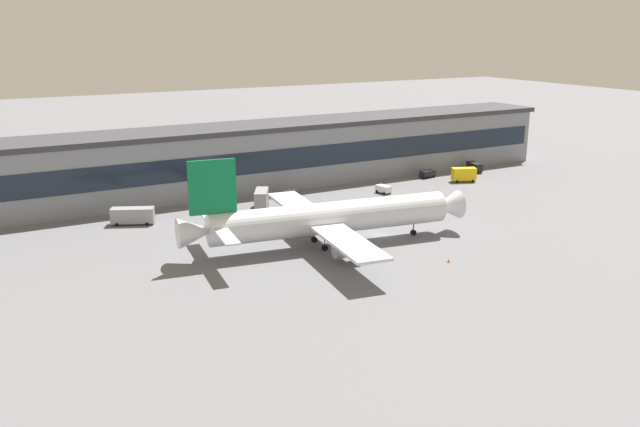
# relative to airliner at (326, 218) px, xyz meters

# --- Properties ---
(ground_plane) EXTENTS (600.00, 600.00, 0.00)m
(ground_plane) POSITION_rel_airliner_xyz_m (12.17, 0.43, -5.17)
(ground_plane) COLOR slate
(terminal_building) EXTENTS (160.46, 16.57, 15.50)m
(terminal_building) POSITION_rel_airliner_xyz_m (12.17, 48.58, 2.60)
(terminal_building) COLOR gray
(terminal_building) RESTS_ON ground_plane
(airliner) EXTENTS (54.18, 46.18, 17.25)m
(airliner) POSITION_rel_airliner_xyz_m (0.00, 0.00, 0.00)
(airliner) COLOR silver
(airliner) RESTS_ON ground_plane
(baggage_tug) EXTENTS (2.66, 3.91, 1.85)m
(baggage_tug) POSITION_rel_airliner_xyz_m (31.62, 27.88, -4.09)
(baggage_tug) COLOR white
(baggage_tug) RESTS_ON ground_plane
(stair_truck) EXTENTS (6.46, 4.37, 3.55)m
(stair_truck) POSITION_rel_airliner_xyz_m (56.32, 28.26, -3.20)
(stair_truck) COLOR yellow
(stair_truck) RESTS_ON ground_plane
(pushback_tractor) EXTENTS (4.99, 5.39, 1.75)m
(pushback_tractor) POSITION_rel_airliner_xyz_m (9.66, 34.18, -4.13)
(pushback_tractor) COLOR black
(pushback_tractor) RESTS_ON ground_plane
(follow_me_car) EXTENTS (4.64, 2.58, 1.85)m
(follow_me_car) POSITION_rel_airliner_xyz_m (51.28, 36.45, -4.08)
(follow_me_car) COLOR black
(follow_me_car) RESTS_ON ground_plane
(fuel_truck) EXTENTS (8.80, 6.06, 3.35)m
(fuel_truck) POSITION_rel_airliner_xyz_m (-26.77, 30.89, -3.29)
(fuel_truck) COLOR gray
(fuel_truck) RESTS_ON ground_plane
(crew_van) EXTENTS (3.18, 5.53, 2.55)m
(crew_van) POSITION_rel_airliner_xyz_m (66.88, 35.91, -3.72)
(crew_van) COLOR black
(crew_van) RESTS_ON ground_plane
(catering_truck) EXTENTS (5.78, 7.56, 4.15)m
(catering_truck) POSITION_rel_airliner_xyz_m (0.40, 28.96, -2.88)
(catering_truck) COLOR gray
(catering_truck) RESTS_ON ground_plane
(traffic_cone_0) EXTENTS (0.51, 0.51, 0.64)m
(traffic_cone_0) POSITION_rel_airliner_xyz_m (13.52, -17.88, -4.86)
(traffic_cone_0) COLOR #F2590C
(traffic_cone_0) RESTS_ON ground_plane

